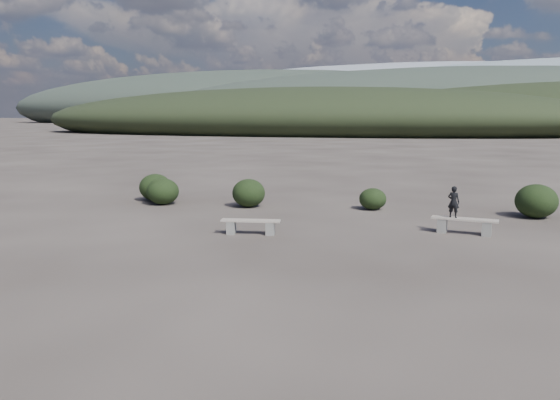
% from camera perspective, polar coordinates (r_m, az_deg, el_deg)
% --- Properties ---
extents(ground, '(1200.00, 1200.00, 0.00)m').
position_cam_1_polar(ground, '(12.11, -3.56, -7.66)').
color(ground, '#332B27').
rests_on(ground, ground).
extents(bench_left, '(1.76, 0.71, 0.43)m').
position_cam_1_polar(bench_left, '(15.92, -3.08, -2.68)').
color(bench_left, slate).
rests_on(bench_left, ground).
extents(bench_right, '(1.89, 0.55, 0.47)m').
position_cam_1_polar(bench_right, '(16.83, 18.70, -2.44)').
color(bench_right, slate).
rests_on(bench_right, ground).
extents(seated_person, '(0.39, 0.31, 0.93)m').
position_cam_1_polar(seated_person, '(16.74, 17.68, -0.19)').
color(seated_person, black).
rests_on(seated_person, bench_right).
extents(shrub_a, '(1.25, 1.25, 1.02)m').
position_cam_1_polar(shrub_a, '(21.70, -12.15, 0.89)').
color(shrub_a, black).
rests_on(shrub_a, ground).
extents(shrub_b, '(1.25, 1.25, 1.07)m').
position_cam_1_polar(shrub_b, '(20.64, -3.29, 0.74)').
color(shrub_b, black).
rests_on(shrub_b, ground).
extents(shrub_c, '(1.00, 1.00, 0.80)m').
position_cam_1_polar(shrub_c, '(20.33, 9.66, 0.11)').
color(shrub_c, black).
rests_on(shrub_c, ground).
extents(shrub_e, '(1.38, 1.38, 1.15)m').
position_cam_1_polar(shrub_e, '(20.35, 25.21, -0.10)').
color(shrub_e, black).
rests_on(shrub_e, ground).
extents(shrub_f, '(1.29, 1.29, 1.10)m').
position_cam_1_polar(shrub_f, '(22.72, -12.90, 1.30)').
color(shrub_f, black).
rests_on(shrub_f, ground).
extents(mountain_ridges, '(500.00, 400.00, 56.00)m').
position_cam_1_polar(mountain_ridges, '(350.13, 16.35, 9.68)').
color(mountain_ridges, black).
rests_on(mountain_ridges, ground).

